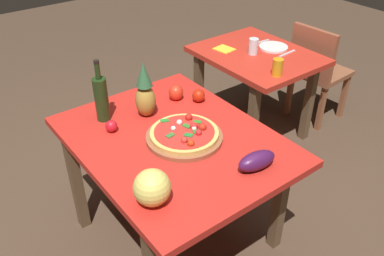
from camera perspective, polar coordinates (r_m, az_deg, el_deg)
name	(u,v)px	position (r m, az deg, el deg)	size (l,w,h in m)	color
ground_plane	(177,233)	(2.63, -2.17, -14.43)	(10.00, 10.00, 0.00)	#4C3828
display_table	(174,151)	(2.20, -2.52, -3.19)	(1.20, 0.94, 0.73)	brown
background_table	(256,68)	(3.20, 8.88, 8.29)	(0.88, 0.72, 0.73)	brown
dining_chair	(317,69)	(3.59, 16.97, 7.93)	(0.42, 0.42, 0.85)	#945637
pizza_board	(184,137)	(2.13, -1.07, -1.29)	(0.40, 0.40, 0.03)	#945637
pizza	(185,133)	(2.11, -0.96, -0.65)	(0.36, 0.36, 0.06)	#DFB75A
wine_bottle	(101,98)	(2.28, -12.52, 4.11)	(0.08, 0.08, 0.36)	#1E3414
pineapple_left	(145,93)	(2.27, -6.57, 4.93)	(0.11, 0.11, 0.33)	#AB8536
melon	(152,188)	(1.73, -5.59, -8.26)	(0.16, 0.16, 0.16)	#E9D563
bell_pepper	(176,93)	(2.47, -2.26, 4.93)	(0.09, 0.09, 0.10)	red
eggplant	(257,161)	(1.94, 9.00, -4.53)	(0.20, 0.09, 0.09)	#431745
tomato_beside_pepper	(111,126)	(2.22, -11.18, 0.26)	(0.06, 0.06, 0.06)	red
tomato_at_corner	(199,96)	(2.45, 0.92, 4.52)	(0.08, 0.08, 0.08)	red
drinking_glass_juice	(278,67)	(2.81, 11.83, 8.28)	(0.07, 0.07, 0.12)	orange
drinking_glass_water	(253,46)	(3.11, 8.55, 11.19)	(0.07, 0.07, 0.12)	silver
dinner_plate	(273,47)	(3.25, 11.27, 10.99)	(0.22, 0.22, 0.02)	white
fork_utensil	(260,42)	(3.34, 9.49, 11.72)	(0.02, 0.18, 0.01)	silver
knife_utensil	(287,53)	(3.17, 13.12, 10.07)	(0.02, 0.18, 0.01)	silver
napkin_folded	(224,49)	(3.18, 4.51, 10.91)	(0.14, 0.12, 0.01)	yellow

